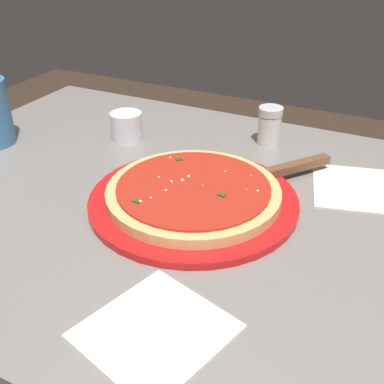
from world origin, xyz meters
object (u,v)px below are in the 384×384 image
at_px(serving_plate, 192,200).
at_px(parmesan_shaker, 270,126).
at_px(pizza, 192,191).
at_px(napkin_loose_left, 353,187).
at_px(cup_small_sauce, 127,126).
at_px(napkin_folded_right, 155,331).
at_px(pizza_server, 277,172).

height_order(serving_plate, parmesan_shaker, parmesan_shaker).
relative_size(pizza, napkin_loose_left, 1.83).
bearing_deg(serving_plate, cup_small_sauce, 143.97).
xyz_separation_m(serving_plate, pizza, (-0.00, -0.00, 0.02)).
bearing_deg(parmesan_shaker, napkin_loose_left, -30.42).
height_order(serving_plate, cup_small_sauce, cup_small_sauce).
relative_size(cup_small_sauce, napkin_folded_right, 0.43).
bearing_deg(serving_plate, pizza, -171.86).
distance_m(napkin_loose_left, parmesan_shaker, 0.21).
bearing_deg(pizza, parmesan_shaker, 81.90).
distance_m(cup_small_sauce, parmesan_shaker, 0.28).
bearing_deg(napkin_loose_left, cup_small_sauce, 179.46).
relative_size(pizza, pizza_server, 1.33).
relative_size(serving_plate, napkin_folded_right, 2.23).
xyz_separation_m(napkin_loose_left, parmesan_shaker, (-0.18, 0.11, 0.04)).
xyz_separation_m(serving_plate, napkin_loose_left, (0.22, 0.16, -0.00)).
bearing_deg(parmesan_shaker, napkin_folded_right, -85.38).
bearing_deg(napkin_loose_left, pizza, -143.96).
relative_size(cup_small_sauce, napkin_loose_left, 0.42).
bearing_deg(pizza_server, serving_plate, -127.49).
bearing_deg(napkin_loose_left, serving_plate, -143.96).
relative_size(cup_small_sauce, parmesan_shaker, 0.84).
height_order(napkin_loose_left, parmesan_shaker, parmesan_shaker).
bearing_deg(serving_plate, pizza_server, 52.51).
bearing_deg(cup_small_sauce, napkin_loose_left, -0.54).
relative_size(pizza, cup_small_sauce, 4.30).
height_order(pizza_server, parmesan_shaker, parmesan_shaker).
relative_size(serving_plate, parmesan_shaker, 4.36).
bearing_deg(cup_small_sauce, napkin_folded_right, -53.95).
xyz_separation_m(pizza_server, napkin_loose_left, (0.12, 0.03, -0.02)).
height_order(napkin_folded_right, parmesan_shaker, parmesan_shaker).
xyz_separation_m(cup_small_sauce, parmesan_shaker, (0.26, 0.10, 0.01)).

